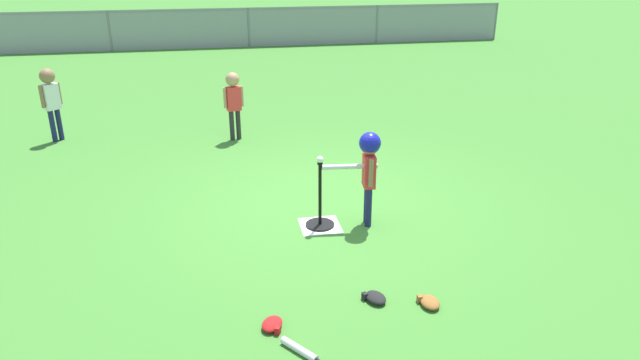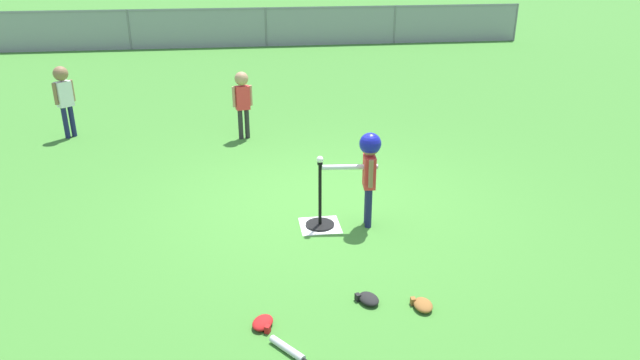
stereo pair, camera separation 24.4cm
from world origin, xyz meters
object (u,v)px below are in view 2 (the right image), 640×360
batting_tee (320,216)px  fielder_near_left (64,92)px  spare_bat_silver (294,353)px  baseball_on_tee (320,159)px  fielder_deep_center (242,96)px  glove_tossed_aside (263,323)px  glove_by_plate (423,305)px  glove_near_bats (368,299)px  batter_child (369,161)px

batting_tee → fielder_near_left: 5.16m
batting_tee → spare_bat_silver: size_ratio=1.24×
baseball_on_tee → fielder_deep_center: size_ratio=0.07×
spare_bat_silver → glove_tossed_aside: glove_tossed_aside is taller
glove_by_plate → glove_near_bats: size_ratio=0.87×
batting_tee → glove_near_bats: size_ratio=2.89×
batting_tee → baseball_on_tee: size_ratio=10.12×
baseball_on_tee → glove_tossed_aside: bearing=-112.7°
fielder_deep_center → spare_bat_silver: bearing=-87.3°
spare_bat_silver → glove_tossed_aside: 0.46m
fielder_near_left → batting_tee: bearing=-46.3°
batting_tee → glove_by_plate: bearing=-68.8°
batter_child → batting_tee: bearing=174.2°
spare_bat_silver → fielder_near_left: bearing=117.4°
fielder_near_left → fielder_deep_center: size_ratio=1.07×
fielder_near_left → glove_tossed_aside: (2.82, -5.44, -0.70)m
glove_near_bats → glove_tossed_aside: same height
fielder_deep_center → glove_tossed_aside: (0.04, -4.97, -0.66)m
baseball_on_tee → glove_near_bats: (0.21, -1.52, -0.75)m
fielder_deep_center → glove_tossed_aside: bearing=-89.6°
baseball_on_tee → glove_tossed_aside: 2.02m
fielder_near_left → spare_bat_silver: fielder_near_left is taller
baseball_on_tee → glove_tossed_aside: size_ratio=0.28×
spare_bat_silver → glove_near_bats: (0.72, 0.61, 0.01)m
fielder_deep_center → spare_bat_silver: (0.25, -5.37, -0.66)m
glove_near_bats → glove_tossed_aside: (-0.93, -0.21, 0.00)m
fielder_deep_center → spare_bat_silver: fielder_deep_center is taller
spare_bat_silver → glove_near_bats: bearing=40.7°
baseball_on_tee → batter_child: size_ratio=0.07×
baseball_on_tee → batter_child: batter_child is taller
fielder_deep_center → glove_by_plate: size_ratio=4.78×
glove_near_bats → glove_tossed_aside: 0.95m
spare_bat_silver → baseball_on_tee: bearing=76.6°
batting_tee → fielder_near_left: fielder_near_left is taller
fielder_near_left → fielder_deep_center: 2.82m
spare_bat_silver → glove_tossed_aside: size_ratio=2.24×
batter_child → fielder_near_left: size_ratio=0.93×
batter_child → glove_by_plate: (0.13, -1.62, -0.73)m
baseball_on_tee → spare_bat_silver: (-0.51, -2.13, -0.76)m
fielder_near_left → glove_by_plate: bearing=-52.1°
fielder_near_left → glove_near_bats: 6.47m
fielder_deep_center → glove_near_bats: size_ratio=4.16×
spare_bat_silver → glove_by_plate: (1.16, 0.46, 0.01)m
batter_child → fielder_deep_center: 3.53m
baseball_on_tee → spare_bat_silver: baseball_on_tee is taller
glove_by_plate → glove_near_bats: (-0.44, 0.15, 0.00)m
glove_tossed_aside → baseball_on_tee: bearing=67.3°
baseball_on_tee → glove_near_bats: 1.71m
spare_bat_silver → batter_child: bearing=63.7°
spare_bat_silver → glove_near_bats: size_ratio=2.33×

